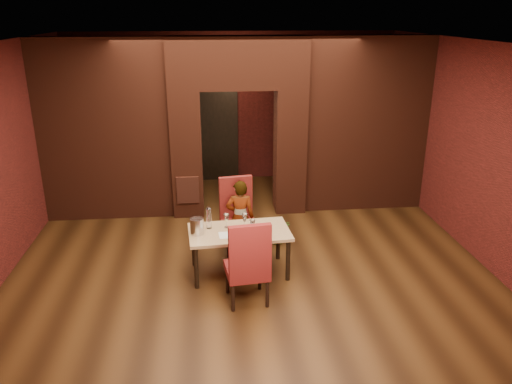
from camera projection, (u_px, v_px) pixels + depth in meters
floor at (248, 259)px, 7.69m from camera, size 8.00×8.00×0.00m
ceiling at (247, 43)px, 6.59m from camera, size 7.00×8.00×0.04m
wall_back at (232, 108)px, 10.88m from camera, size 7.00×0.04×3.20m
wall_front at (298, 324)px, 3.40m from camera, size 7.00×0.04×3.20m
wall_right at (480, 153)px, 7.47m from camera, size 0.04×8.00×3.20m
pillar_left at (187, 154)px, 9.07m from camera, size 0.55×0.55×2.30m
pillar_right at (290, 151)px, 9.25m from camera, size 0.55×0.55×2.30m
lintel at (238, 63)px, 8.61m from camera, size 2.45×0.55×0.90m
wing_wall_left at (105, 131)px, 8.79m from camera, size 2.28×0.35×3.20m
wing_wall_right at (366, 125)px, 9.23m from camera, size 2.28×0.35×3.20m
vent_panel at (188, 190)px, 9.00m from camera, size 0.40×0.03×0.50m
rear_door at (215, 134)px, 10.97m from camera, size 0.90×0.08×2.10m
rear_door_frame at (215, 134)px, 10.94m from camera, size 1.02×0.04×2.22m
dining_table at (239, 252)px, 7.18m from camera, size 1.48×0.90×0.67m
chair_far at (239, 216)px, 7.79m from camera, size 0.60×0.60×1.16m
chair_near at (247, 260)px, 6.41m from camera, size 0.59×0.59×1.17m
person_seated at (240, 217)px, 7.70m from camera, size 0.45×0.31×1.20m
wine_glass_a at (226, 221)px, 7.15m from camera, size 0.08×0.08×0.20m
wine_glass_b at (245, 221)px, 7.14m from camera, size 0.09×0.09×0.21m
wine_glass_c at (253, 226)px, 6.96m from camera, size 0.08×0.08×0.20m
tasting_sheet at (230, 235)px, 6.93m from camera, size 0.32×0.24×0.00m
wine_bucket at (197, 226)px, 6.93m from camera, size 0.19×0.19×0.23m
water_bottle at (209, 218)px, 7.10m from camera, size 0.07×0.07×0.32m
potted_plant at (278, 231)px, 8.16m from camera, size 0.42×0.39×0.41m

